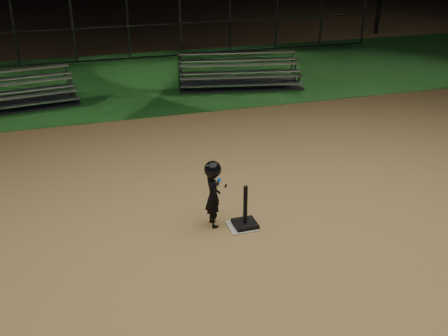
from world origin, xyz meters
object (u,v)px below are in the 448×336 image
child_batter (213,192)px  bleacher_right (239,79)px  bleacher_left (9,100)px  home_plate (242,226)px  batting_tee (245,218)px

child_batter → bleacher_right: 8.75m
bleacher_left → bleacher_right: size_ratio=0.95×
home_plate → child_batter: (-0.43, 0.22, 0.61)m
bleacher_left → child_batter: bearing=-74.0°
batting_tee → home_plate: bearing=178.3°
bleacher_right → home_plate: bearing=-97.5°
bleacher_left → bleacher_right: (6.89, 0.16, 0.01)m
bleacher_left → bleacher_right: 6.89m
home_plate → bleacher_left: bearing=116.5°
batting_tee → bleacher_left: size_ratio=0.19×
batting_tee → child_batter: 0.71m
batting_tee → bleacher_left: bearing=116.8°
home_plate → child_batter: size_ratio=0.39×
home_plate → batting_tee: size_ratio=0.62×
batting_tee → bleacher_right: bearing=71.7°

